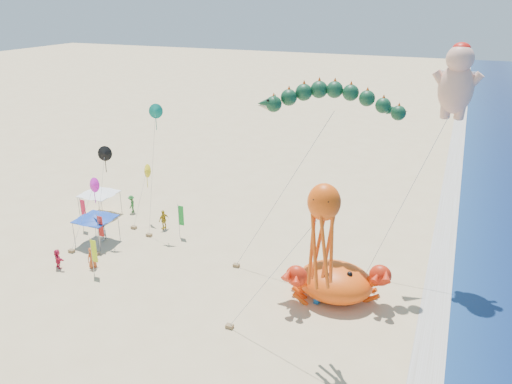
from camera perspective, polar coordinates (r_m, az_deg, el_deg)
ground at (r=39.04m, az=1.62°, el=-10.34°), size 320.00×320.00×0.00m
foam_strip at (r=37.26m, az=19.64°, el=-13.47°), size 320.00×320.00×0.00m
crab_inflatable at (r=36.98m, az=8.98°, el=-10.01°), size 7.40×6.30×3.24m
dragon_kite at (r=36.20m, az=8.75°, el=9.90°), size 12.11×5.54×14.62m
cherub_kite at (r=38.73m, az=21.98°, el=11.83°), size 6.06×4.91×17.64m
octopus_kite at (r=28.12m, az=7.58°, el=-4.09°), size 7.17×1.67×11.17m
canopy_blue at (r=46.23m, az=-17.92°, el=-2.71°), size 3.28×3.28×2.71m
canopy_white at (r=51.91m, az=-17.54°, el=0.01°), size 3.42×3.42×2.71m
feather_flags at (r=45.09m, az=-15.80°, el=-3.69°), size 9.70×8.49×3.20m
beachgoers at (r=44.64m, az=-12.83°, el=-5.26°), size 24.88×12.84×1.90m
small_kites at (r=45.70m, az=-14.77°, el=3.05°), size 5.12×9.13×11.87m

